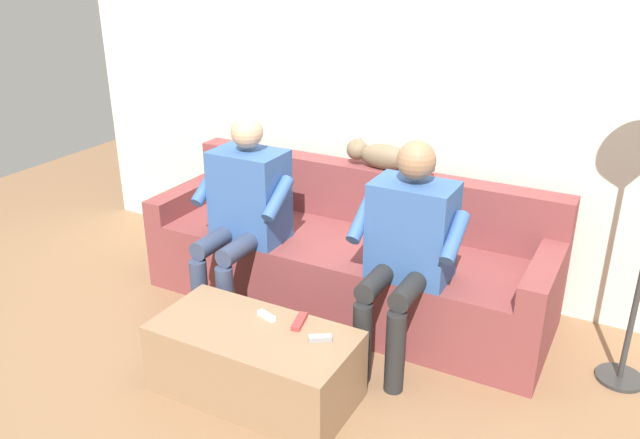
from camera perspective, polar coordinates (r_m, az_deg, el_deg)
ground_plane at (r=3.60m, az=-2.74°, el=-12.20°), size 8.00×8.00×0.00m
back_wall at (r=4.09m, az=5.89°, el=13.34°), size 4.69×0.06×2.79m
couch at (r=4.01m, az=2.52°, el=-3.53°), size 2.48×0.81×0.81m
coffee_table at (r=3.28m, az=-5.79°, el=-12.39°), size 1.00×0.50×0.37m
person_left_seated at (r=3.36m, az=7.74°, el=-1.87°), size 0.58×0.59×1.19m
person_right_seated at (r=3.80m, az=-6.72°, el=1.26°), size 0.57×0.61×1.20m
cat_on_backrest at (r=3.99m, az=5.19°, el=5.71°), size 0.57×0.13×0.17m
remote_gray at (r=3.07m, az=0.02°, el=-10.44°), size 0.12×0.10×0.02m
remote_white at (r=3.25m, az=-4.74°, el=-8.49°), size 0.12×0.06×0.02m
remote_red at (r=3.20m, az=-1.83°, el=-9.01°), size 0.08×0.16×0.02m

